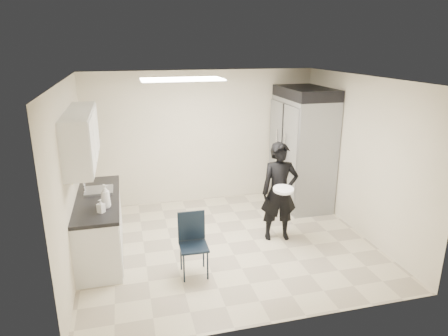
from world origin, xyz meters
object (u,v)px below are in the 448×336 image
object	(u,v)px
commercial_fridge	(302,153)
man_tuxedo	(279,192)
folding_chair	(194,247)
lower_counter	(100,227)

from	to	relation	value
commercial_fridge	man_tuxedo	xyz separation A→B (m)	(-0.98, -1.29, -0.24)
folding_chair	commercial_fridge	bearing A→B (deg)	40.33
lower_counter	man_tuxedo	world-z (taller)	man_tuxedo
folding_chair	man_tuxedo	bearing A→B (deg)	27.26
lower_counter	man_tuxedo	xyz separation A→B (m)	(2.80, -0.21, 0.38)
man_tuxedo	lower_counter	bearing A→B (deg)	-175.49
commercial_fridge	folding_chair	bearing A→B (deg)	-141.03
lower_counter	folding_chair	world-z (taller)	lower_counter
lower_counter	folding_chair	xyz separation A→B (m)	(1.27, -0.96, -0.00)
lower_counter	commercial_fridge	size ratio (longest dim) A/B	0.90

